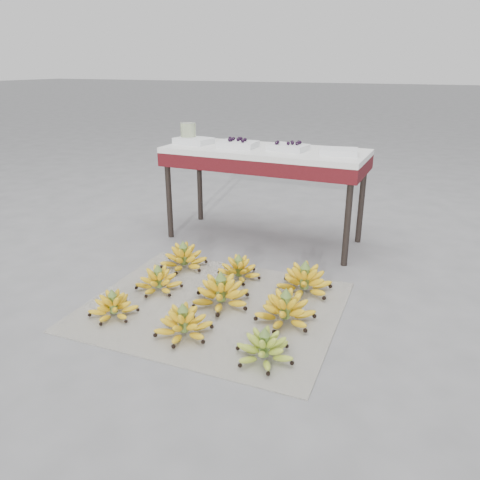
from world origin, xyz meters
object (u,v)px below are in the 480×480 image
at_px(bunch_front_left, 113,306).
at_px(bunch_mid_left, 159,281).
at_px(newspaper_mat, 214,306).
at_px(tray_far_right, 339,151).
at_px(vendor_table, 265,159).
at_px(glass_jar, 188,133).
at_px(bunch_back_center, 239,270).
at_px(tray_far_left, 194,141).
at_px(bunch_mid_center, 221,293).
at_px(bunch_back_right, 304,281).
at_px(tray_right, 288,147).
at_px(bunch_front_center, 184,324).
at_px(bunch_front_right, 264,348).
at_px(bunch_mid_right, 285,310).
at_px(tray_left, 238,144).
at_px(bunch_back_left, 184,258).

xyz_separation_m(bunch_front_left, bunch_mid_left, (0.05, 0.33, 0.00)).
distance_m(newspaper_mat, tray_far_right, 1.25).
relative_size(vendor_table, glass_jar, 9.89).
height_order(bunch_mid_left, bunch_back_center, same).
bearing_deg(tray_far_left, bunch_front_left, -78.86).
xyz_separation_m(bunch_mid_center, bunch_back_right, (0.35, 0.31, -0.00)).
bearing_deg(tray_right, bunch_front_center, -91.55).
bearing_deg(bunch_front_left, bunch_front_right, -15.51).
relative_size(newspaper_mat, tray_right, 4.90).
xyz_separation_m(bunch_front_right, bunch_mid_right, (-0.02, 0.33, 0.01)).
xyz_separation_m(newspaper_mat, bunch_front_center, (0.00, -0.30, 0.06)).
relative_size(bunch_front_center, tray_left, 1.37).
height_order(bunch_back_left, tray_far_left, tray_far_left).
xyz_separation_m(bunch_back_right, glass_jar, (-1.09, 0.69, 0.64)).
relative_size(newspaper_mat, bunch_mid_right, 3.29).
bearing_deg(tray_far_right, tray_left, -178.99).
bearing_deg(newspaper_mat, bunch_front_right, -39.17).
xyz_separation_m(tray_right, glass_jar, (-0.75, 0.02, 0.05)).
bearing_deg(bunch_front_center, bunch_mid_left, 113.08).
distance_m(bunch_mid_left, glass_jar, 1.24).
xyz_separation_m(newspaper_mat, bunch_back_left, (-0.39, 0.36, 0.06)).
bearing_deg(bunch_mid_center, bunch_front_left, -120.86).
relative_size(newspaper_mat, glass_jar, 9.26).
distance_m(newspaper_mat, bunch_back_right, 0.51).
xyz_separation_m(bunch_front_right, bunch_back_left, (-0.79, 0.69, 0.01)).
distance_m(tray_far_left, tray_right, 0.69).
relative_size(bunch_front_center, bunch_mid_left, 1.19).
distance_m(bunch_mid_right, tray_far_right, 1.16).
xyz_separation_m(bunch_back_center, bunch_back_right, (0.39, -0.01, 0.01)).
relative_size(bunch_back_right, tray_far_left, 1.44).
bearing_deg(bunch_back_center, tray_far_right, 53.67).
distance_m(vendor_table, tray_far_left, 0.54).
bearing_deg(newspaper_mat, tray_far_left, 123.17).
height_order(newspaper_mat, tray_left, tray_left).
relative_size(tray_far_left, tray_left, 1.06).
xyz_separation_m(bunch_mid_center, bunch_back_left, (-0.41, 0.33, -0.01)).
bearing_deg(bunch_front_right, bunch_mid_right, 115.49).
xyz_separation_m(bunch_mid_right, vendor_table, (-0.51, 1.02, 0.50)).
bearing_deg(bunch_back_left, tray_left, 67.85).
height_order(bunch_back_center, glass_jar, glass_jar).
distance_m(vendor_table, tray_left, 0.21).
distance_m(newspaper_mat, bunch_back_center, 0.35).
relative_size(bunch_front_right, tray_left, 1.28).
height_order(bunch_front_left, bunch_front_right, bunch_front_right).
xyz_separation_m(bunch_front_left, bunch_mid_center, (0.43, 0.32, 0.01)).
xyz_separation_m(bunch_mid_left, bunch_back_left, (-0.03, 0.32, 0.01)).
distance_m(bunch_front_left, bunch_front_right, 0.81).
bearing_deg(bunch_mid_left, bunch_mid_center, -12.48).
height_order(bunch_front_center, tray_left, tray_left).
bearing_deg(bunch_mid_left, bunch_front_center, -54.73).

